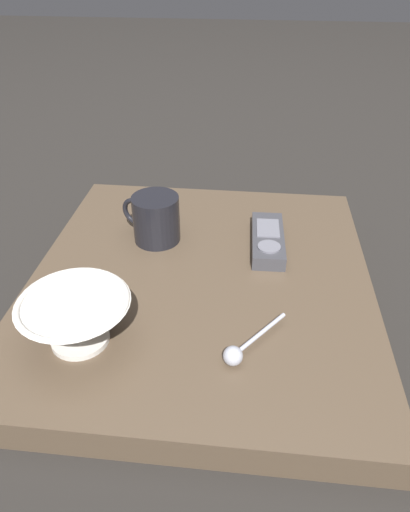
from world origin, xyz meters
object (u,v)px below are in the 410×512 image
tv_remote_near (268,240)px  coffee_mug (155,218)px  teaspoon (238,352)px  cereal_bowl (76,318)px

tv_remote_near → coffee_mug: bearing=-0.6°
coffee_mug → tv_remote_near: (-0.20, 0.00, -0.03)m
coffee_mug → teaspoon: (-0.16, 0.27, -0.03)m
cereal_bowl → teaspoon: cereal_bowl is taller
teaspoon → tv_remote_near: tv_remote_near is taller
coffee_mug → teaspoon: coffee_mug is taller
teaspoon → tv_remote_near: size_ratio=0.65×
cereal_bowl → tv_remote_near: cereal_bowl is taller
cereal_bowl → teaspoon: size_ratio=1.48×
cereal_bowl → tv_remote_near: bearing=-134.3°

